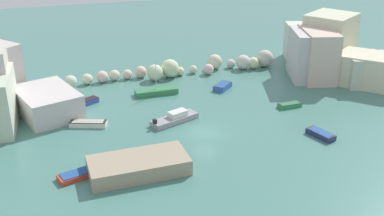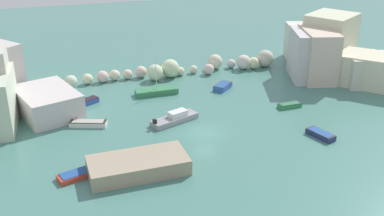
{
  "view_description": "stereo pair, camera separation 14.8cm",
  "coord_description": "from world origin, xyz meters",
  "px_view_note": "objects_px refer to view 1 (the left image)",
  "views": [
    {
      "loc": [
        -15.7,
        -44.74,
        23.83
      ],
      "look_at": [
        0.0,
        4.86,
        1.0
      ],
      "focal_mm": 43.49,
      "sensor_mm": 36.0,
      "label": 1
    },
    {
      "loc": [
        -15.55,
        -44.79,
        23.83
      ],
      "look_at": [
        0.0,
        4.86,
        1.0
      ],
      "focal_mm": 43.49,
      "sensor_mm": 36.0,
      "label": 2
    }
  ],
  "objects_px": {
    "moored_boat_7": "(223,86)",
    "stone_dock": "(139,165)",
    "moored_boat_3": "(76,175)",
    "moored_boat_6": "(321,134)",
    "moored_boat_5": "(290,105)",
    "moored_boat_4": "(88,123)",
    "channel_buoy": "(148,92)",
    "moored_boat_1": "(156,91)",
    "moored_boat_0": "(175,118)",
    "moored_boat_2": "(85,102)"
  },
  "relations": [
    {
      "from": "moored_boat_4",
      "to": "moored_boat_7",
      "type": "height_order",
      "value": "moored_boat_7"
    },
    {
      "from": "moored_boat_3",
      "to": "moored_boat_6",
      "type": "distance_m",
      "value": 26.75
    },
    {
      "from": "moored_boat_1",
      "to": "moored_boat_7",
      "type": "height_order",
      "value": "moored_boat_1"
    },
    {
      "from": "moored_boat_3",
      "to": "moored_boat_6",
      "type": "height_order",
      "value": "moored_boat_6"
    },
    {
      "from": "moored_boat_6",
      "to": "moored_boat_3",
      "type": "bearing_deg",
      "value": -107.2
    },
    {
      "from": "moored_boat_1",
      "to": "moored_boat_3",
      "type": "xyz_separation_m",
      "value": [
        -12.25,
        -18.41,
        -0.12
      ]
    },
    {
      "from": "channel_buoy",
      "to": "moored_boat_1",
      "type": "relative_size",
      "value": 0.1
    },
    {
      "from": "moored_boat_0",
      "to": "moored_boat_4",
      "type": "xyz_separation_m",
      "value": [
        -10.0,
        1.94,
        -0.12
      ]
    },
    {
      "from": "stone_dock",
      "to": "moored_boat_0",
      "type": "xyz_separation_m",
      "value": [
        6.44,
        9.98,
        -0.32
      ]
    },
    {
      "from": "moored_boat_4",
      "to": "moored_boat_7",
      "type": "distance_m",
      "value": 20.36
    },
    {
      "from": "moored_boat_6",
      "to": "moored_boat_4",
      "type": "bearing_deg",
      "value": -131.66
    },
    {
      "from": "moored_boat_2",
      "to": "moored_boat_4",
      "type": "xyz_separation_m",
      "value": [
        -0.32,
        -6.58,
        0.0
      ]
    },
    {
      "from": "moored_boat_3",
      "to": "moored_boat_5",
      "type": "bearing_deg",
      "value": -178.96
    },
    {
      "from": "moored_boat_3",
      "to": "moored_boat_5",
      "type": "distance_m",
      "value": 28.89
    },
    {
      "from": "moored_boat_7",
      "to": "stone_dock",
      "type": "bearing_deg",
      "value": -174.23
    },
    {
      "from": "stone_dock",
      "to": "channel_buoy",
      "type": "xyz_separation_m",
      "value": [
        5.35,
        19.8,
        -0.49
      ]
    },
    {
      "from": "moored_boat_5",
      "to": "moored_boat_1",
      "type": "bearing_deg",
      "value": -35.08
    },
    {
      "from": "channel_buoy",
      "to": "moored_boat_4",
      "type": "xyz_separation_m",
      "value": [
        -8.91,
        -7.88,
        0.05
      ]
    },
    {
      "from": "stone_dock",
      "to": "moored_boat_5",
      "type": "distance_m",
      "value": 23.73
    },
    {
      "from": "moored_boat_7",
      "to": "moored_boat_0",
      "type": "bearing_deg",
      "value": 178.48
    },
    {
      "from": "channel_buoy",
      "to": "moored_boat_0",
      "type": "xyz_separation_m",
      "value": [
        1.09,
        -9.82,
        0.17
      ]
    },
    {
      "from": "moored_boat_0",
      "to": "moored_boat_7",
      "type": "distance_m",
      "value": 12.55
    },
    {
      "from": "moored_boat_4",
      "to": "moored_boat_6",
      "type": "bearing_deg",
      "value": 176.01
    },
    {
      "from": "moored_boat_0",
      "to": "moored_boat_1",
      "type": "xyz_separation_m",
      "value": [
        -0.05,
        9.27,
        -0.07
      ]
    },
    {
      "from": "stone_dock",
      "to": "moored_boat_1",
      "type": "distance_m",
      "value": 20.28
    },
    {
      "from": "moored_boat_3",
      "to": "moored_boat_1",
      "type": "bearing_deg",
      "value": -140.63
    },
    {
      "from": "moored_boat_4",
      "to": "moored_boat_6",
      "type": "distance_m",
      "value": 26.66
    },
    {
      "from": "moored_boat_3",
      "to": "moored_boat_6",
      "type": "xyz_separation_m",
      "value": [
        26.75,
        0.46,
        0.06
      ]
    },
    {
      "from": "stone_dock",
      "to": "moored_boat_2",
      "type": "relative_size",
      "value": 2.63
    },
    {
      "from": "moored_boat_2",
      "to": "moored_boat_3",
      "type": "distance_m",
      "value": 17.85
    },
    {
      "from": "moored_boat_4",
      "to": "moored_boat_5",
      "type": "height_order",
      "value": "moored_boat_4"
    },
    {
      "from": "moored_boat_2",
      "to": "moored_boat_3",
      "type": "xyz_separation_m",
      "value": [
        -2.61,
        -17.66,
        -0.06
      ]
    },
    {
      "from": "moored_boat_3",
      "to": "moored_boat_4",
      "type": "distance_m",
      "value": 11.32
    },
    {
      "from": "moored_boat_0",
      "to": "moored_boat_2",
      "type": "xyz_separation_m",
      "value": [
        -9.68,
        8.52,
        -0.12
      ]
    },
    {
      "from": "moored_boat_1",
      "to": "channel_buoy",
      "type": "bearing_deg",
      "value": 151.33
    },
    {
      "from": "moored_boat_4",
      "to": "moored_boat_5",
      "type": "xyz_separation_m",
      "value": [
        25.17,
        -2.13,
        -0.05
      ]
    },
    {
      "from": "moored_boat_0",
      "to": "moored_boat_5",
      "type": "relative_size",
      "value": 2.0
    },
    {
      "from": "moored_boat_5",
      "to": "moored_boat_7",
      "type": "relative_size",
      "value": 0.93
    },
    {
      "from": "moored_boat_4",
      "to": "moored_boat_6",
      "type": "height_order",
      "value": "moored_boat_4"
    },
    {
      "from": "moored_boat_5",
      "to": "stone_dock",
      "type": "bearing_deg",
      "value": 21.13
    },
    {
      "from": "stone_dock",
      "to": "channel_buoy",
      "type": "relative_size",
      "value": 16.75
    },
    {
      "from": "moored_boat_0",
      "to": "moored_boat_6",
      "type": "distance_m",
      "value": 16.86
    },
    {
      "from": "moored_boat_1",
      "to": "moored_boat_3",
      "type": "distance_m",
      "value": 22.11
    },
    {
      "from": "moored_boat_0",
      "to": "moored_boat_6",
      "type": "relative_size",
      "value": 1.74
    },
    {
      "from": "moored_boat_2",
      "to": "moored_boat_4",
      "type": "distance_m",
      "value": 6.59
    },
    {
      "from": "stone_dock",
      "to": "moored_boat_3",
      "type": "relative_size",
      "value": 2.56
    },
    {
      "from": "moored_boat_0",
      "to": "moored_boat_3",
      "type": "xyz_separation_m",
      "value": [
        -12.29,
        -9.14,
        -0.19
      ]
    },
    {
      "from": "channel_buoy",
      "to": "moored_boat_1",
      "type": "height_order",
      "value": "moored_boat_1"
    },
    {
      "from": "stone_dock",
      "to": "moored_boat_3",
      "type": "xyz_separation_m",
      "value": [
        -5.85,
        0.84,
        -0.51
      ]
    },
    {
      "from": "channel_buoy",
      "to": "moored_boat_0",
      "type": "relative_size",
      "value": 0.09
    }
  ]
}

